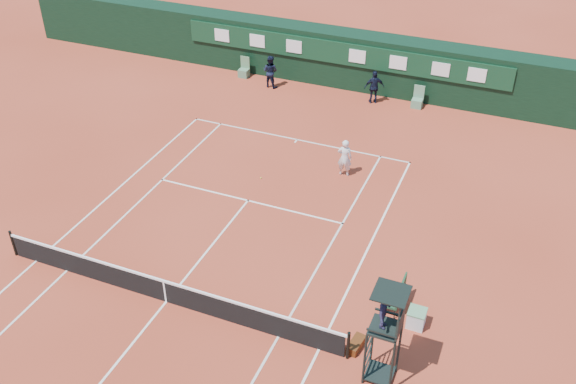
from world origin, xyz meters
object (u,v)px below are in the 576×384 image
object	(u,v)px
player_bench	(397,294)
player	(345,158)
tennis_net	(165,290)
umpire_chair	(386,317)
cooler	(416,318)

from	to	relation	value
player_bench	player	size ratio (longest dim) A/B	0.69
player_bench	tennis_net	bearing A→B (deg)	-159.36
umpire_chair	player_bench	size ratio (longest dim) A/B	2.85
umpire_chair	cooler	world-z (taller)	umpire_chair
player_bench	cooler	bearing A→B (deg)	-34.61
tennis_net	umpire_chair	size ratio (longest dim) A/B	3.77
tennis_net	cooler	bearing A→B (deg)	14.94
umpire_chair	player	size ratio (longest dim) A/B	1.97
player_bench	cooler	size ratio (longest dim) A/B	1.86
tennis_net	player	size ratio (longest dim) A/B	7.43
tennis_net	player_bench	world-z (taller)	same
cooler	player	xyz separation A→B (m)	(-4.98, 7.67, 0.54)
cooler	player	bearing A→B (deg)	123.00
umpire_chair	cooler	size ratio (longest dim) A/B	5.30
tennis_net	player_bench	bearing A→B (deg)	20.64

